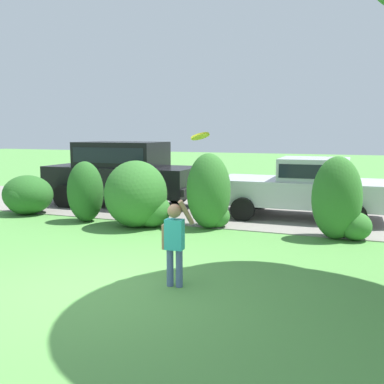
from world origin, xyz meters
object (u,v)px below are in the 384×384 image
at_px(parked_sedan, 305,186).
at_px(parked_suv, 122,170).
at_px(frisbee, 200,136).
at_px(child_thrower, 175,238).

xyz_separation_m(parked_sedan, parked_suv, (-5.35, -0.01, 0.23)).
xyz_separation_m(parked_sedan, frisbee, (-0.88, -5.46, 1.31)).
relative_size(parked_suv, child_thrower, 3.66).
distance_m(parked_suv, child_thrower, 7.25).
bearing_deg(frisbee, child_thrower, -118.75).
distance_m(parked_sedan, frisbee, 5.68).
height_order(parked_sedan, frisbee, frisbee).
bearing_deg(parked_sedan, child_thrower, -100.75).
xyz_separation_m(parked_sedan, child_thrower, (-1.12, -5.88, -0.13)).
height_order(parked_sedan, parked_suv, parked_suv).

